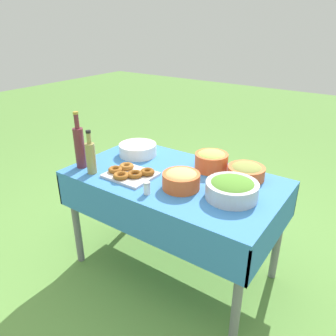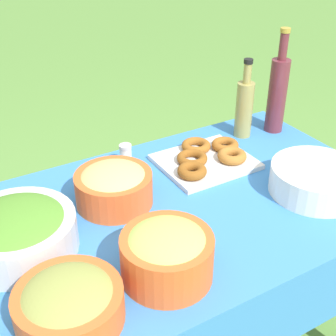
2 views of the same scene
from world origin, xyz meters
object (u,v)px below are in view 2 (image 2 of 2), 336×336
(olive_oil_bottle, at_px, (244,107))
(olive_bowl, at_px, (69,302))
(plate_stack, at_px, (316,180))
(salad_bowl, at_px, (17,231))
(wine_bottle, at_px, (278,92))
(fruit_bowl, at_px, (167,253))
(pasta_bowl, at_px, (114,185))
(donut_platter, at_px, (206,158))

(olive_oil_bottle, relative_size, olive_bowl, 1.25)
(olive_oil_bottle, bearing_deg, plate_stack, -96.44)
(olive_bowl, bearing_deg, salad_bowl, 96.49)
(wine_bottle, bearing_deg, olive_oil_bottle, 169.15)
(salad_bowl, bearing_deg, fruit_bowl, -44.51)
(salad_bowl, xyz_separation_m, wine_bottle, (1.00, 0.20, 0.09))
(salad_bowl, xyz_separation_m, olive_bowl, (0.03, -0.28, -0.01))
(salad_bowl, bearing_deg, plate_stack, -12.61)
(wine_bottle, relative_size, fruit_bowl, 1.76)
(wine_bottle, bearing_deg, plate_stack, -114.48)
(olive_oil_bottle, bearing_deg, pasta_bowl, -165.24)
(donut_platter, bearing_deg, wine_bottle, 12.59)
(salad_bowl, relative_size, olive_bowl, 1.28)
(donut_platter, relative_size, wine_bottle, 0.81)
(salad_bowl, xyz_separation_m, fruit_bowl, (0.27, -0.27, 0.01))
(salad_bowl, relative_size, donut_platter, 0.95)
(donut_platter, distance_m, fruit_bowl, 0.54)
(salad_bowl, distance_m, plate_stack, 0.85)
(pasta_bowl, bearing_deg, salad_bowl, -167.24)
(donut_platter, relative_size, olive_oil_bottle, 1.08)
(pasta_bowl, distance_m, olive_bowl, 0.43)
(salad_bowl, bearing_deg, wine_bottle, 11.03)
(salad_bowl, distance_m, olive_bowl, 0.28)
(donut_platter, height_order, olive_bowl, olive_bowl)
(donut_platter, distance_m, wine_bottle, 0.39)
(salad_bowl, height_order, donut_platter, salad_bowl)
(pasta_bowl, distance_m, wine_bottle, 0.73)
(pasta_bowl, xyz_separation_m, olive_bowl, (-0.26, -0.34, -0.01))
(pasta_bowl, height_order, plate_stack, pasta_bowl)
(salad_bowl, height_order, fruit_bowl, fruit_bowl)
(wine_bottle, xyz_separation_m, olive_bowl, (-0.97, -0.47, -0.10))
(pasta_bowl, xyz_separation_m, plate_stack, (0.54, -0.25, -0.02))
(plate_stack, bearing_deg, salad_bowl, 167.39)
(salad_bowl, height_order, pasta_bowl, pasta_bowl)
(plate_stack, xyz_separation_m, fruit_bowl, (-0.56, -0.08, 0.03))
(pasta_bowl, relative_size, olive_oil_bottle, 0.77)
(pasta_bowl, xyz_separation_m, donut_platter, (0.35, 0.05, -0.04))
(olive_bowl, bearing_deg, fruit_bowl, 2.10)
(pasta_bowl, relative_size, olive_bowl, 0.96)
(donut_platter, distance_m, olive_bowl, 0.73)
(wine_bottle, distance_m, fruit_bowl, 0.87)
(salad_bowl, relative_size, fruit_bowl, 1.36)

